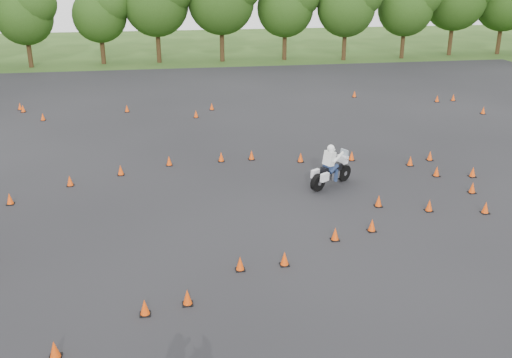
# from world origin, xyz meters

# --- Properties ---
(ground) EXTENTS (140.00, 140.00, 0.00)m
(ground) POSITION_xyz_m (0.00, 0.00, 0.00)
(ground) COLOR #2D5119
(ground) RESTS_ON ground
(asphalt_pad) EXTENTS (62.00, 62.00, 0.00)m
(asphalt_pad) POSITION_xyz_m (0.00, 6.00, 0.01)
(asphalt_pad) COLOR black
(asphalt_pad) RESTS_ON ground
(treeline) EXTENTS (86.81, 32.02, 10.93)m
(treeline) POSITION_xyz_m (1.48, 35.34, 4.60)
(treeline) COLOR #223F12
(treeline) RESTS_ON ground
(traffic_cones) EXTENTS (36.27, 32.58, 0.45)m
(traffic_cones) POSITION_xyz_m (-0.07, 5.56, 0.23)
(traffic_cones) COLOR #F0480A
(traffic_cones) RESTS_ON asphalt_pad
(rider_white) EXTENTS (2.49, 2.03, 1.92)m
(rider_white) POSITION_xyz_m (3.59, 5.80, 0.97)
(rider_white) COLOR white
(rider_white) RESTS_ON ground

